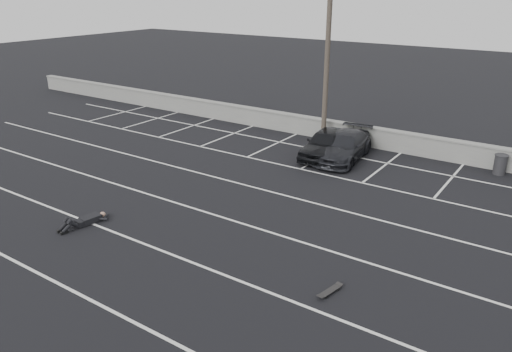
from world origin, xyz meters
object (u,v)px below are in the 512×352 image
Objects in this scene: trash_bin at (500,164)px; utility_pole at (328,49)px; car_right at (344,146)px; person at (90,216)px; skateboard at (330,291)px; car_left at (326,143)px.

utility_pole is at bearing -178.49° from trash_bin.
car_right is 4.93× the size of trash_bin.
skateboard is (8.97, 0.85, -0.16)m from person.
trash_bin is 1.13× the size of skateboard.
car_left is 4.49× the size of trash_bin.
car_right is at bearing -162.87° from trash_bin.
person is at bearing -117.64° from car_right.
utility_pole is at bearing 129.65° from skateboard.
person is 3.00× the size of skateboard.
skateboard is at bearing -72.88° from car_right.
utility_pole is 14.16m from person.
utility_pole is at bearing 132.03° from car_right.
car_right reaches higher than skateboard.
utility_pole is (-1.19, 2.00, 4.20)m from car_left.
car_left is 5.09× the size of skateboard.
car_right reaches higher than person.
person is (-3.64, -11.14, -0.46)m from car_left.
person is (-4.47, -11.34, -0.42)m from car_right.
utility_pole is 10.70× the size of trash_bin.
utility_pole reaches higher than trash_bin.
car_right is at bearing -41.85° from utility_pole.
car_right is 11.43m from skateboard.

